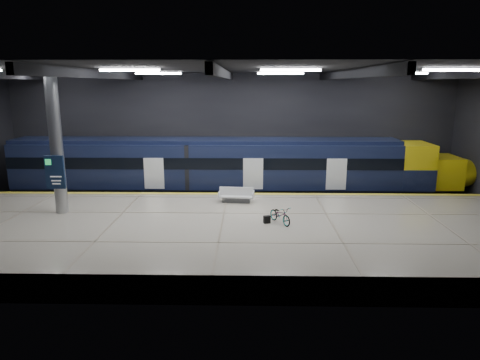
{
  "coord_description": "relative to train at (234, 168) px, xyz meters",
  "views": [
    {
      "loc": [
        1.19,
        -21.11,
        7.3
      ],
      "look_at": [
        0.74,
        1.5,
        2.2
      ],
      "focal_mm": 32.0,
      "sensor_mm": 36.0,
      "label": 1
    }
  ],
  "objects": [
    {
      "name": "ground",
      "position": [
        -0.27,
        -5.5,
        -2.06
      ],
      "size": [
        30.0,
        30.0,
        0.0
      ],
      "primitive_type": "plane",
      "color": "black",
      "rests_on": "ground"
    },
    {
      "name": "room_shell",
      "position": [
        -0.27,
        -5.49,
        3.66
      ],
      "size": [
        30.1,
        16.1,
        8.05
      ],
      "color": "black",
      "rests_on": "ground"
    },
    {
      "name": "bench",
      "position": [
        0.28,
        -4.51,
        -0.67
      ],
      "size": [
        1.94,
        0.96,
        0.83
      ],
      "rotation": [
        0.0,
        0.0,
        -0.11
      ],
      "color": "#595B60",
      "rests_on": "platform"
    },
    {
      "name": "rails",
      "position": [
        -0.27,
        0.0,
        -1.98
      ],
      "size": [
        30.0,
        1.52,
        0.16
      ],
      "color": "gray",
      "rests_on": "ground"
    },
    {
      "name": "info_column",
      "position": [
        -8.27,
        -6.52,
        2.4
      ],
      "size": [
        0.9,
        0.78,
        6.9
      ],
      "color": "#9EA0A5",
      "rests_on": "platform"
    },
    {
      "name": "train",
      "position": [
        0.0,
        0.0,
        0.0
      ],
      "size": [
        29.4,
        2.84,
        3.79
      ],
      "color": "black",
      "rests_on": "ground"
    },
    {
      "name": "platform",
      "position": [
        -0.27,
        -8.0,
        -1.51
      ],
      "size": [
        30.0,
        11.0,
        1.1
      ],
      "primitive_type": "cube",
      "color": "#BDB5A0",
      "rests_on": "ground"
    },
    {
      "name": "pannier_bag",
      "position": [
        1.77,
        -8.03,
        -0.78
      ],
      "size": [
        0.34,
        0.27,
        0.35
      ],
      "primitive_type": "cube",
      "rotation": [
        0.0,
        0.0,
        0.33
      ],
      "color": "black",
      "rests_on": "platform"
    },
    {
      "name": "bicycle",
      "position": [
        2.37,
        -8.03,
        -0.56
      ],
      "size": [
        1.24,
        1.59,
        0.8
      ],
      "primitive_type": "imported",
      "rotation": [
        0.0,
        0.0,
        0.54
      ],
      "color": "#99999E",
      "rests_on": "platform"
    },
    {
      "name": "safety_strip",
      "position": [
        -0.27,
        -2.75,
        -0.95
      ],
      "size": [
        30.0,
        0.4,
        0.01
      ],
      "primitive_type": "cube",
      "color": "gold",
      "rests_on": "platform"
    }
  ]
}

